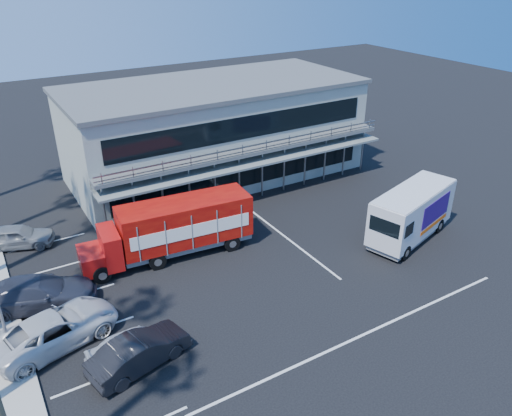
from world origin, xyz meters
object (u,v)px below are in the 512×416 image
red_truck (174,227)px  white_van (411,213)px  parked_car_b (140,352)px  parked_car_a (136,345)px

red_truck → white_van: (13.16, -5.71, -0.08)m
white_van → parked_car_b: 18.10m
red_truck → parked_car_b: size_ratio=2.23×
red_truck → parked_car_a: (-4.82, -7.06, -1.10)m
red_truck → parked_car_b: 9.03m
red_truck → white_van: 14.35m
white_van → parked_car_b: white_van is taller
white_van → parked_car_a: 18.06m
red_truck → white_van: red_truck is taller
parked_car_a → parked_car_b: (0.00, -0.50, 0.02)m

